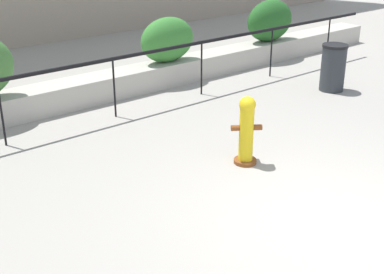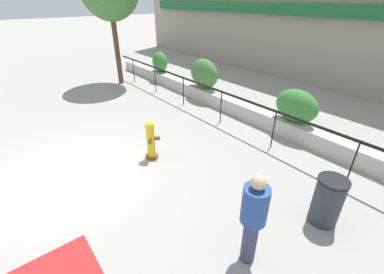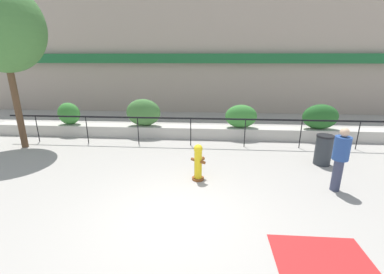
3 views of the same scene
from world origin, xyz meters
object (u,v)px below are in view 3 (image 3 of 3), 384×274
object	(u,v)px
hedge_bush_0	(69,114)
street_tree	(1,28)
fire_hydrant	(198,162)
hedge_bush_2	(241,116)
hedge_bush_1	(143,113)
hedge_bush_3	(320,117)
pedestrian	(340,156)
trash_bin	(323,150)

from	to	relation	value
hedge_bush_0	street_tree	xyz separation A→B (m)	(-0.96, -1.78, 3.40)
fire_hydrant	hedge_bush_2	bearing A→B (deg)	68.33
hedge_bush_1	hedge_bush_3	size ratio (longest dim) A/B	1.02
pedestrian	fire_hydrant	bearing A→B (deg)	174.52
hedge_bush_0	hedge_bush_2	world-z (taller)	hedge_bush_2
hedge_bush_1	hedge_bush_2	world-z (taller)	hedge_bush_1
street_tree	trash_bin	distance (m)	11.78
hedge_bush_0	hedge_bush_3	xyz separation A→B (m)	(11.01, 0.00, 0.03)
hedge_bush_2	trash_bin	xyz separation A→B (m)	(2.42, -2.69, -0.49)
hedge_bush_1	hedge_bush_2	size ratio (longest dim) A/B	1.11
hedge_bush_0	pedestrian	world-z (taller)	pedestrian
fire_hydrant	pedestrian	xyz separation A→B (m)	(3.70, -0.36, 0.44)
hedge_bush_3	street_tree	bearing A→B (deg)	-171.56
fire_hydrant	street_tree	bearing A→B (deg)	161.55
hedge_bush_0	trash_bin	bearing A→B (deg)	-14.89
hedge_bush_1	street_tree	xyz separation A→B (m)	(-4.39, -1.78, 3.30)
trash_bin	hedge_bush_0	bearing A→B (deg)	165.11
hedge_bush_2	hedge_bush_3	size ratio (longest dim) A/B	0.92
hedge_bush_0	hedge_bush_1	world-z (taller)	hedge_bush_1
hedge_bush_0	hedge_bush_1	xyz separation A→B (m)	(3.43, 0.00, 0.10)
street_tree	hedge_bush_0	bearing A→B (deg)	61.49
hedge_bush_0	hedge_bush_2	bearing A→B (deg)	0.00
hedge_bush_3	fire_hydrant	distance (m)	6.45
hedge_bush_3	fire_hydrant	xyz separation A→B (m)	(-4.94, -4.12, -0.48)
hedge_bush_2	trash_bin	size ratio (longest dim) A/B	1.35
hedge_bush_2	street_tree	bearing A→B (deg)	-168.41
hedge_bush_1	hedge_bush_3	bearing A→B (deg)	0.00
hedge_bush_2	street_tree	distance (m)	9.47
hedge_bush_1	pedestrian	distance (m)	7.75
fire_hydrant	hedge_bush_3	bearing A→B (deg)	39.81
hedge_bush_3	trash_bin	bearing A→B (deg)	-108.16
street_tree	hedge_bush_2	bearing A→B (deg)	11.59
hedge_bush_3	fire_hydrant	world-z (taller)	hedge_bush_3
fire_hydrant	pedestrian	distance (m)	3.74
hedge_bush_3	pedestrian	xyz separation A→B (m)	(-1.24, -4.48, -0.04)
hedge_bush_0	trash_bin	world-z (taller)	hedge_bush_0
pedestrian	street_tree	bearing A→B (deg)	165.87
hedge_bush_0	hedge_bush_3	size ratio (longest dim) A/B	0.69
hedge_bush_1	hedge_bush_2	xyz separation A→B (m)	(4.27, 0.00, -0.10)
hedge_bush_2	pedestrian	xyz separation A→B (m)	(2.06, -4.48, -0.01)
hedge_bush_1	trash_bin	size ratio (longest dim) A/B	1.50
hedge_bush_2	street_tree	world-z (taller)	street_tree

